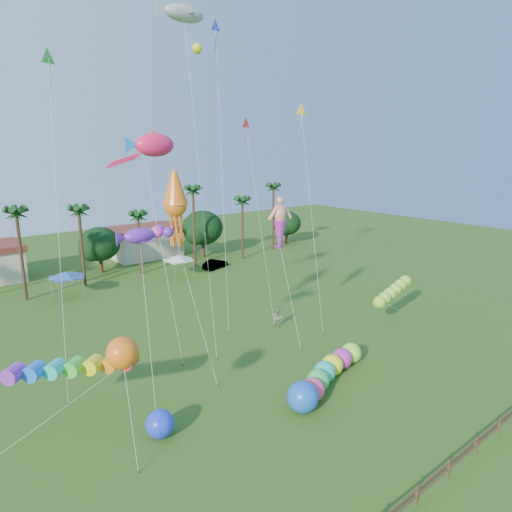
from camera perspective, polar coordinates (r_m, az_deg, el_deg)
ground at (r=31.09m, az=12.49°, el=-19.85°), size 160.00×160.00×0.00m
tree_line at (r=65.65m, az=-16.59°, el=1.81°), size 69.46×8.91×11.00m
buildings_row at (r=69.60m, az=-23.44°, el=-0.03°), size 35.00×7.00×4.00m
tent_row at (r=55.86m, az=-22.43°, el=-2.26°), size 31.00×4.00×0.60m
fence at (r=28.19m, az=22.95°, el=-23.06°), size 36.12×0.12×1.00m
car_b at (r=65.23m, az=-5.12°, el=-1.00°), size 4.28×2.43×1.33m
spectator_b at (r=44.16m, az=2.73°, el=-7.74°), size 1.11×1.16×1.90m
caterpillar_inflatable at (r=34.32m, az=8.53°, el=-14.56°), size 10.13×4.66×2.09m
blue_ball at (r=29.48m, az=-11.93°, el=-19.85°), size 1.73×1.73×1.73m
rainbow_tube at (r=30.83m, az=-18.95°, el=-13.29°), size 9.86×4.67×3.94m
green_worm at (r=44.51m, az=15.17°, el=-5.60°), size 9.33×2.93×3.45m
orange_ball_kite at (r=25.84m, az=-16.35°, el=-11.54°), size 2.17×2.85×7.11m
merman_kite at (r=39.66m, az=3.01°, el=3.63°), size 2.09×4.52×12.40m
fish_kite at (r=38.73m, az=-12.55°, el=13.40°), size 5.32×6.68×18.14m
shark_kite at (r=42.34m, az=-8.96°, el=27.74°), size 5.03×7.75×28.34m
squid_kite at (r=34.29m, az=-10.03°, el=6.21°), size 2.49×5.95×15.37m
lobster_kite at (r=29.73m, az=-14.36°, el=2.45°), size 4.06×5.41×12.17m
delta_kite_red at (r=45.55m, az=-1.21°, el=15.83°), size 1.31×5.07×19.72m
delta_kite_yellow at (r=43.69m, az=5.73°, el=17.21°), size 1.55×4.74×20.77m
delta_kite_green at (r=34.30m, az=-24.52°, el=21.03°), size 2.56×3.78×23.11m
delta_kite_blue at (r=45.19m, az=-5.05°, el=26.04°), size 2.63×4.34×27.96m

